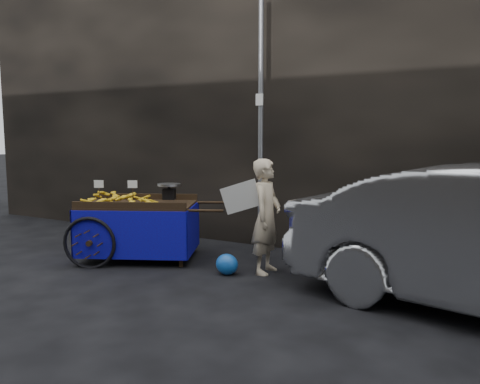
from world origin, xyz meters
The scene contains 6 objects.
ground centered at (0.00, 0.00, 0.00)m, with size 80.00×80.00×0.00m, color black.
building_wall centered at (0.39, 2.60, 2.50)m, with size 13.50×2.00×5.00m.
street_pole centered at (0.30, 1.30, 2.01)m, with size 0.12×0.10×4.00m.
banana_cart centered at (-1.12, -0.05, 0.75)m, with size 2.45×1.85×1.22m.
vendor centered at (0.92, 0.24, 0.77)m, with size 0.78×0.58×1.54m.
plastic_bag centered at (0.50, -0.11, 0.14)m, with size 0.31×0.25×0.28m, color #1651AB.
Camera 1 is at (3.58, -5.34, 1.84)m, focal length 35.00 mm.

